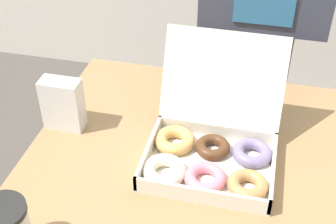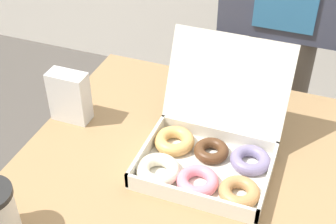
{
  "view_description": "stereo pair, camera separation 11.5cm",
  "coord_description": "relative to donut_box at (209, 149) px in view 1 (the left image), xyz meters",
  "views": [
    {
      "loc": [
        0.14,
        -0.84,
        1.54
      ],
      "look_at": [
        -0.07,
        0.05,
        0.84
      ],
      "focal_mm": 50.0,
      "sensor_mm": 36.0,
      "label": 1
    },
    {
      "loc": [
        0.25,
        -0.8,
        1.54
      ],
      "look_at": [
        -0.07,
        0.05,
        0.84
      ],
      "focal_mm": 50.0,
      "sensor_mm": 36.0,
      "label": 2
    }
  ],
  "objects": [
    {
      "name": "napkin_holder",
      "position": [
        -0.4,
        0.05,
        0.03
      ],
      "size": [
        0.11,
        0.05,
        0.15
      ],
      "color": "silver",
      "rests_on": "table"
    },
    {
      "name": "donut_box",
      "position": [
        0.0,
        0.0,
        0.0
      ],
      "size": [
        0.32,
        0.34,
        0.27
      ],
      "color": "silver",
      "rests_on": "table"
    },
    {
      "name": "person_customer",
      "position": [
        0.08,
        0.67,
        0.1
      ],
      "size": [
        0.43,
        0.24,
        1.58
      ],
      "color": "#665B51",
      "rests_on": "ground_plane"
    }
  ]
}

